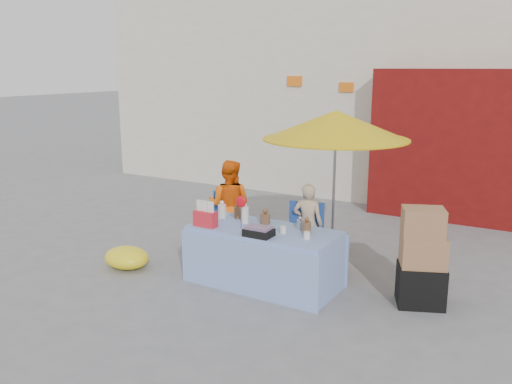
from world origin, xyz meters
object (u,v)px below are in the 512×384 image
Objects in this scene: vendor_beige at (308,224)px; umbrella at (336,126)px; market_table at (263,256)px; chair_left at (225,234)px; box_stack at (422,261)px; vendor_orange at (229,205)px; chair_right at (303,248)px.

vendor_beige is 0.54× the size of umbrella.
market_table is 2.21× the size of chair_left.
vendor_beige is at bearing 161.25° from box_stack.
box_stack is at bearing 149.02° from vendor_beige.
vendor_orange is 1.98m from umbrella.
vendor_orange is 1.25m from vendor_beige.
chair_left is at bearing -169.62° from umbrella.
chair_right is (1.25, 0.00, 0.00)m from chair_left.
box_stack is at bearing -26.68° from chair_right.
vendor_orange reaches higher than box_stack.
vendor_orange reaches higher than vendor_beige.
chair_right is at bearing -12.23° from chair_left.
umbrella is at bearing -1.85° from chair_left.
chair_left is 1.00× the size of chair_right.
box_stack is at bearing 12.26° from market_table.
vendor_beige is (0.00, 0.13, 0.31)m from chair_right.
chair_left is 0.43m from vendor_orange.
umbrella is at bearing -165.66° from vendor_beige.
market_table is at bearing -114.26° from chair_right.
box_stack is (1.66, -0.56, -0.04)m from vendor_beige.
vendor_orange reaches higher than chair_left.
box_stack reaches higher than chair_right.
vendor_beige is at bearing 167.77° from vendor_orange.
market_table is 1.41× the size of vendor_orange.
chair_left is 0.76× the size of vendor_beige.
vendor_beige reaches higher than chair_left.
chair_right is 1.69m from umbrella.
umbrella reaches higher than box_stack.
umbrella is (0.47, 1.07, 1.52)m from market_table.
market_table is 1.34m from chair_left.
box_stack reaches higher than vendor_beige.
chair_left is at bearing 171.64° from box_stack.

